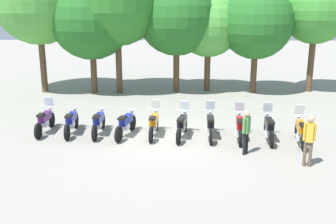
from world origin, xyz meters
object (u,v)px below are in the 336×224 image
Objects in this scene: motorcycle_5 at (182,125)px; tree_4 at (208,25)px; motorcycle_9 at (301,130)px; person_0 at (309,136)px; motorcycle_7 at (240,127)px; tree_5 at (257,23)px; motorcycle_2 at (99,122)px; motorcycle_0 at (45,120)px; person_1 at (246,129)px; motorcycle_6 at (210,125)px; motorcycle_8 at (269,127)px; motorcycle_1 at (71,122)px; tree_1 at (91,18)px; tree_3 at (177,16)px; tree_6 at (316,11)px; tree_0 at (38,1)px; motorcycle_4 at (154,123)px; motorcycle_3 at (126,124)px; tree_2 at (117,0)px.

tree_4 is at bearing -0.43° from motorcycle_5.
person_0 is (-0.43, -2.22, 0.52)m from motorcycle_9.
tree_5 is at bearing -8.19° from motorcycle_7.
motorcycle_2 is at bearing 91.18° from motorcycle_9.
tree_5 is at bearing -43.11° from motorcycle_2.
motorcycle_7 is 2.29m from motorcycle_9.
motorcycle_0 is 8.19m from person_1.
person_1 reaches higher than motorcycle_6.
tree_4 reaches higher than motorcycle_0.
tree_5 is (3.17, 8.11, 3.53)m from motorcycle_6.
tree_4 is at bearing 15.82° from motorcycle_8.
tree_1 is at bearing 2.94° from motorcycle_1.
motorcycle_0 is 6.78m from motorcycle_6.
motorcycle_8 is at bearing -66.99° from tree_3.
person_1 is (-1.15, -1.52, 0.42)m from motorcycle_8.
tree_1 reaches higher than tree_4.
tree_4 is (-0.61, 10.43, 2.96)m from person_1.
tree_6 is (5.47, 8.73, 4.19)m from motorcycle_7.
motorcycle_7 is (7.89, -0.67, 0.00)m from motorcycle_0.
tree_0 reaches higher than motorcycle_9.
motorcycle_4 is at bearing 89.40° from motorcycle_8.
motorcycle_9 is at bearing -61.82° from tree_3.
tree_5 is (6.55, 7.98, 3.54)m from motorcycle_3.
tree_6 reaches higher than motorcycle_8.
tree_0 reaches higher than tree_6.
motorcycle_2 is at bearing 91.18° from motorcycle_4.
motorcycle_6 is 1.00× the size of motorcycle_7.
motorcycle_9 is at bearing 65.48° from person_1.
motorcycle_5 is 0.99× the size of motorcycle_7.
motorcycle_4 is 4.52m from motorcycle_8.
motorcycle_7 is at bearing -95.84° from motorcycle_1.
motorcycle_7 is at bearing -122.07° from tree_6.
motorcycle_6 is 10.39m from tree_2.
tree_2 is 7.98m from tree_5.
motorcycle_6 is 3.43m from motorcycle_9.
tree_1 is at bearing 13.89° from motorcycle_2.
motorcycle_3 is 6.80m from motorcycle_9.
motorcycle_1 is 0.28× the size of tree_0.
tree_4 reaches higher than motorcycle_2.
motorcycle_1 is at bearing -146.21° from tree_6.
motorcycle_5 is 0.33× the size of tree_3.
tree_4 is at bearing -29.49° from motorcycle_2.
tree_2 is at bearing 1.73° from tree_1.
motorcycle_8 is 0.28× the size of tree_2.
tree_3 is (-2.46, 10.03, 3.48)m from person_1.
tree_6 is (11.10, 8.25, 4.21)m from motorcycle_2.
person_0 is at bearing -49.49° from tree_1.
tree_6 is at bearing -51.97° from motorcycle_2.
motorcycle_7 is 1.36× the size of person_1.
motorcycle_9 is at bearing -102.13° from motorcycle_8.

